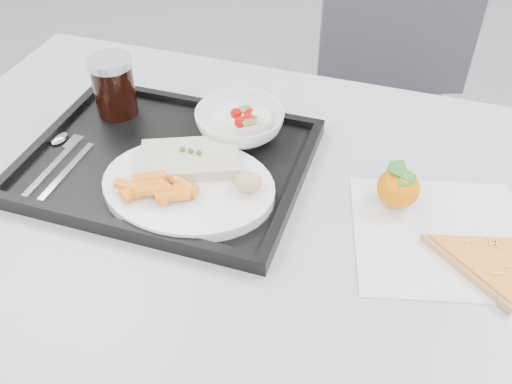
% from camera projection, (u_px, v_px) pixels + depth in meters
% --- Properties ---
extents(table, '(1.20, 0.80, 0.75)m').
position_uv_depth(table, '(250.00, 230.00, 0.93)').
color(table, '#A4A4A6').
rests_on(table, ground).
extents(chair, '(0.53, 0.54, 0.93)m').
position_uv_depth(chair, '(386.00, 90.00, 1.52)').
color(chair, '#37383E').
rests_on(chair, ground).
extents(tray, '(0.45, 0.35, 0.03)m').
position_uv_depth(tray, '(167.00, 163.00, 0.94)').
color(tray, black).
rests_on(tray, table).
extents(dinner_plate, '(0.27, 0.27, 0.02)m').
position_uv_depth(dinner_plate, '(188.00, 187.00, 0.87)').
color(dinner_plate, white).
rests_on(dinner_plate, tray).
extents(fish_fillet, '(0.18, 0.15, 0.03)m').
position_uv_depth(fish_fillet, '(190.00, 159.00, 0.89)').
color(fish_fillet, beige).
rests_on(fish_fillet, dinner_plate).
extents(bread_roll, '(0.05, 0.04, 0.03)m').
position_uv_depth(bread_roll, '(248.00, 182.00, 0.84)').
color(bread_roll, tan).
rests_on(bread_roll, dinner_plate).
extents(salad_bowl, '(0.15, 0.15, 0.05)m').
position_uv_depth(salad_bowl, '(240.00, 123.00, 0.97)').
color(salad_bowl, white).
rests_on(salad_bowl, tray).
extents(cola_glass, '(0.08, 0.08, 0.11)m').
position_uv_depth(cola_glass, '(114.00, 85.00, 1.00)').
color(cola_glass, black).
rests_on(cola_glass, tray).
extents(cutlery, '(0.08, 0.17, 0.01)m').
position_uv_depth(cutlery, '(61.00, 156.00, 0.94)').
color(cutlery, silver).
rests_on(cutlery, tray).
extents(napkin, '(0.30, 0.29, 0.00)m').
position_uv_depth(napkin, '(441.00, 235.00, 0.83)').
color(napkin, silver).
rests_on(napkin, table).
extents(tangerine, '(0.07, 0.07, 0.07)m').
position_uv_depth(tangerine, '(398.00, 188.00, 0.85)').
color(tangerine, '#EA5C09').
rests_on(tangerine, napkin).
extents(pizza_slice, '(0.22, 0.22, 0.02)m').
position_uv_depth(pizza_slice, '(487.00, 261.00, 0.78)').
color(pizza_slice, tan).
rests_on(pizza_slice, napkin).
extents(carrot_pile, '(0.12, 0.08, 0.02)m').
position_uv_depth(carrot_pile, '(156.00, 188.00, 0.84)').
color(carrot_pile, orange).
rests_on(carrot_pile, dinner_plate).
extents(salad_contents, '(0.07, 0.07, 0.02)m').
position_uv_depth(salad_contents, '(255.00, 117.00, 0.97)').
color(salad_contents, '#B20703').
rests_on(salad_contents, salad_bowl).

